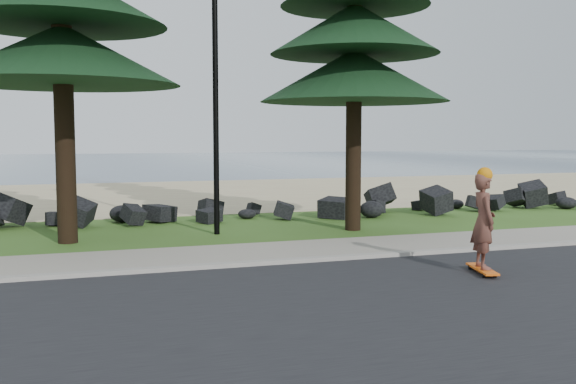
# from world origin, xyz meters

# --- Properties ---
(ground) EXTENTS (160.00, 160.00, 0.00)m
(ground) POSITION_xyz_m (0.00, 0.00, 0.00)
(ground) COLOR #36551A
(ground) RESTS_ON ground
(road) EXTENTS (160.00, 7.00, 0.02)m
(road) POSITION_xyz_m (0.00, -4.50, 0.01)
(road) COLOR black
(road) RESTS_ON ground
(kerb) EXTENTS (160.00, 0.20, 0.10)m
(kerb) POSITION_xyz_m (0.00, -0.90, 0.05)
(kerb) COLOR gray
(kerb) RESTS_ON ground
(sidewalk) EXTENTS (160.00, 2.00, 0.08)m
(sidewalk) POSITION_xyz_m (0.00, 0.20, 0.04)
(sidewalk) COLOR gray
(sidewalk) RESTS_ON ground
(beach_sand) EXTENTS (160.00, 15.00, 0.01)m
(beach_sand) POSITION_xyz_m (0.00, 14.50, 0.01)
(beach_sand) COLOR tan
(beach_sand) RESTS_ON ground
(ocean) EXTENTS (160.00, 58.00, 0.01)m
(ocean) POSITION_xyz_m (0.00, 51.00, 0.00)
(ocean) COLOR #31465D
(ocean) RESTS_ON ground
(seawall_boulders) EXTENTS (60.00, 2.40, 1.10)m
(seawall_boulders) POSITION_xyz_m (0.00, 5.60, 0.00)
(seawall_boulders) COLOR black
(seawall_boulders) RESTS_ON ground
(lamp_post) EXTENTS (0.25, 0.14, 8.14)m
(lamp_post) POSITION_xyz_m (0.00, 3.20, 4.13)
(lamp_post) COLOR black
(lamp_post) RESTS_ON ground
(skateboarder) EXTENTS (0.54, 1.03, 1.87)m
(skateboarder) POSITION_xyz_m (3.46, -2.85, 0.94)
(skateboarder) COLOR #ED5C0D
(skateboarder) RESTS_ON ground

